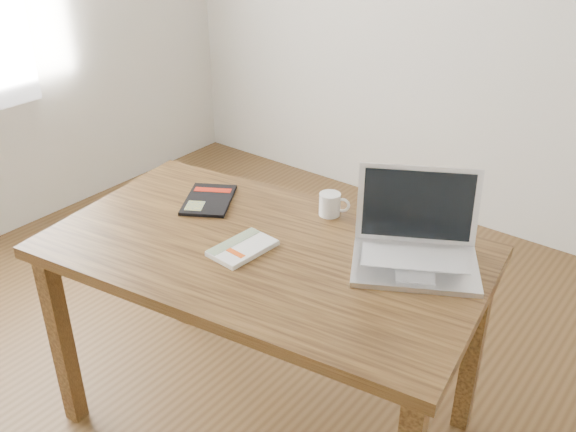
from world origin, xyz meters
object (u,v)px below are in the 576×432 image
Objects in this scene: black_guidebook at (209,200)px; coffee_mug at (331,204)px; desk at (264,270)px; white_guidebook at (243,248)px; laptop at (416,244)px.

coffee_mug is at bearing -6.07° from black_guidebook.
desk is 14.52× the size of coffee_mug.
coffee_mug is (0.08, 0.36, 0.03)m from white_guidebook.
laptop reaches higher than white_guidebook.
laptop reaches higher than coffee_mug.
coffee_mug is (0.05, 0.30, 0.13)m from desk.
laptop is at bearing -23.00° from black_guidebook.
white_guidebook is 0.53m from laptop.
coffee_mug reaches higher than black_guidebook.
black_guidebook is (-0.35, 0.12, 0.10)m from desk.
desk is 5.14× the size of black_guidebook.
laptop is (0.76, 0.10, 0.05)m from black_guidebook.
black_guidebook is at bearing 155.43° from white_guidebook.
white_guidebook is 2.11× the size of coffee_mug.
desk is at bearing 62.44° from white_guidebook.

